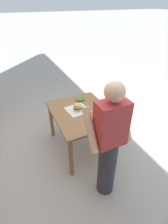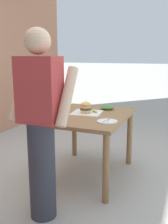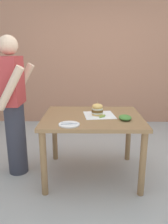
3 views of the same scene
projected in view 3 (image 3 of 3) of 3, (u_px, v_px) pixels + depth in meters
ground_plane at (92, 174)px, 2.79m from camera, size 80.00×80.00×0.00m
patio_table at (92, 125)px, 2.61m from camera, size 0.94×1.16×0.77m
serving_paper at (99, 115)px, 2.62m from camera, size 0.39×0.39×0.00m
sandwich at (97, 109)px, 2.60m from camera, size 0.14×0.14×0.17m
pickle_spear at (102, 116)px, 2.52m from camera, size 0.08×0.07×0.02m
side_plate_with_forks at (69, 124)px, 2.27m from camera, size 0.22×0.22×0.02m
side_salad at (125, 118)px, 2.44m from camera, size 0.18×0.14×0.05m
diner_across_table at (14, 105)px, 2.62m from camera, size 0.55×0.35×1.69m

